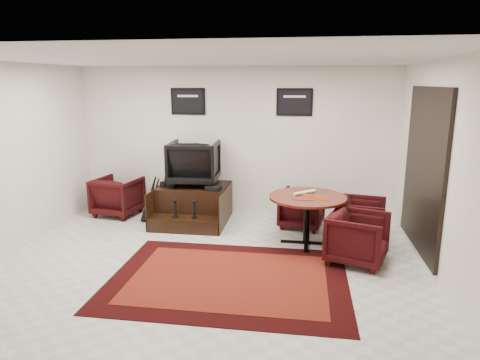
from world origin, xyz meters
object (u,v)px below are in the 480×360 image
at_px(shine_chair, 194,161).
at_px(armchair_side, 118,194).
at_px(table_chair_corner, 358,236).
at_px(table_chair_back, 302,206).
at_px(shine_podium, 193,205).
at_px(table_chair_window, 361,218).
at_px(meeting_table, 307,202).

distance_m(shine_chair, armchair_side, 1.68).
bearing_deg(armchair_side, shine_chair, -170.50).
bearing_deg(table_chair_corner, table_chair_back, 47.73).
xyz_separation_m(shine_podium, table_chair_back, (1.98, -0.03, 0.06)).
height_order(shine_chair, armchair_side, shine_chair).
relative_size(armchair_side, table_chair_back, 1.10).
height_order(shine_podium, table_chair_window, table_chair_window).
xyz_separation_m(shine_chair, armchair_side, (-1.53, 0.01, -0.70)).
height_order(shine_chair, table_chair_corner, shine_chair).
bearing_deg(table_chair_back, table_chair_corner, 130.32).
bearing_deg(shine_chair, table_chair_window, 162.94).
relative_size(armchair_side, table_chair_corner, 1.02).
bearing_deg(table_chair_back, armchair_side, 8.56).
bearing_deg(table_chair_corner, armchair_side, 88.26).
height_order(shine_podium, meeting_table, meeting_table).
bearing_deg(shine_podium, armchair_side, 174.49).
xyz_separation_m(shine_chair, table_chair_window, (2.93, -0.71, -0.72)).
xyz_separation_m(meeting_table, table_chair_back, (-0.08, 0.83, -0.32)).
bearing_deg(shine_chair, table_chair_back, 171.58).
height_order(shine_chair, meeting_table, shine_chair).
bearing_deg(meeting_table, table_chair_corner, -40.70).
height_order(shine_chair, table_chair_back, shine_chair).
distance_m(armchair_side, table_chair_window, 4.51).
xyz_separation_m(meeting_table, table_chair_corner, (0.71, -0.61, -0.29)).
height_order(meeting_table, table_chair_window, meeting_table).
bearing_deg(armchair_side, table_chair_window, -179.29).
distance_m(meeting_table, table_chair_corner, 0.98).
distance_m(armchair_side, meeting_table, 3.74).
height_order(shine_podium, table_chair_back, table_chair_back).
height_order(armchair_side, table_chair_corner, armchair_side).
bearing_deg(shine_podium, table_chair_back, -1.00).
relative_size(shine_chair, meeting_table, 0.75).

